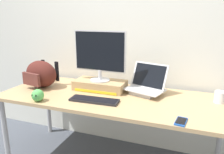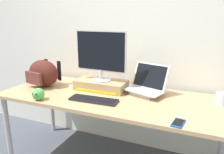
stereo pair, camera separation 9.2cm
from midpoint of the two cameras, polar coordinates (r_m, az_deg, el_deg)
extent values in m
cube|color=silver|center=(2.37, 3.15, 12.22)|extent=(7.00, 0.10, 2.60)
cube|color=tan|center=(2.02, -1.31, -5.36)|extent=(2.08, 0.81, 0.03)
cylinder|color=#B2B2B7|center=(2.44, -27.09, -12.71)|extent=(0.05, 0.05, 0.70)
cylinder|color=#B2B2B7|center=(2.89, -17.18, -7.31)|extent=(0.05, 0.05, 0.70)
cylinder|color=#B2B2B7|center=(2.37, 25.38, -13.25)|extent=(0.05, 0.05, 0.70)
cube|color=tan|center=(2.18, -4.33, -2.11)|extent=(0.51, 0.25, 0.09)
cube|color=yellow|center=(2.08, -5.74, -3.86)|extent=(0.43, 0.00, 0.02)
cylinder|color=silver|center=(2.16, -4.35, -0.79)|extent=(0.19, 0.19, 0.01)
cylinder|color=silver|center=(2.15, -4.38, 0.62)|extent=(0.04, 0.04, 0.10)
cube|color=silver|center=(2.10, -4.51, 6.72)|extent=(0.53, 0.04, 0.39)
cube|color=black|center=(2.09, -4.65, 6.68)|extent=(0.51, 0.03, 0.36)
cube|color=#ADADB2|center=(2.07, 7.22, -3.92)|extent=(0.27, 0.26, 0.04)
cube|color=silver|center=(2.06, 7.24, -3.26)|extent=(0.41, 0.34, 0.01)
cube|color=#B7B7BC|center=(2.07, 7.51, -2.96)|extent=(0.33, 0.22, 0.00)
cube|color=silver|center=(2.09, 8.43, 0.36)|extent=(0.36, 0.20, 0.23)
cube|color=black|center=(2.09, 8.38, 0.38)|extent=(0.32, 0.17, 0.20)
cube|color=black|center=(1.89, -6.05, -6.03)|extent=(0.43, 0.15, 0.02)
cube|color=black|center=(1.89, -6.06, -5.70)|extent=(0.40, 0.13, 0.00)
ellipsoid|color=#4C1E19|center=(2.37, -19.06, 0.78)|extent=(0.40, 0.29, 0.27)
cube|color=brown|center=(2.30, -21.39, -0.56)|extent=(0.22, 0.07, 0.12)
cube|color=black|center=(2.52, -18.44, 1.98)|extent=(0.04, 0.03, 0.20)
cube|color=black|center=(2.38, -15.25, 1.44)|extent=(0.04, 0.03, 0.20)
cylinder|color=silver|center=(2.03, 25.15, -4.78)|extent=(0.09, 0.09, 0.10)
cube|color=#19479E|center=(1.59, 15.95, -11.10)|extent=(0.09, 0.15, 0.01)
cube|color=black|center=(1.59, 15.96, -10.91)|extent=(0.08, 0.12, 0.00)
sphere|color=#56B256|center=(1.99, -20.06, -4.51)|extent=(0.11, 0.11, 0.11)
sphere|color=black|center=(1.97, -21.35, -4.46)|extent=(0.01, 0.01, 0.01)
sphere|color=black|center=(1.94, -20.52, -4.62)|extent=(0.01, 0.01, 0.01)
camera|label=1|loc=(0.05, -91.35, -0.37)|focal=35.07mm
camera|label=2|loc=(0.05, 88.65, 0.37)|focal=35.07mm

